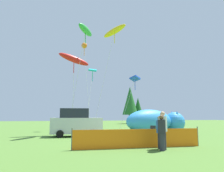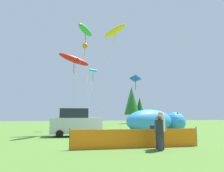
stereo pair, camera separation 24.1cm
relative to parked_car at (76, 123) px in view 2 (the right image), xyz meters
name	(u,v)px [view 2 (the right image)]	position (x,y,z in m)	size (l,w,h in m)	color
ground_plane	(117,141)	(2.36, -3.83, -1.07)	(120.00, 120.00, 0.00)	#4C752D
parked_car	(76,123)	(0.00, 0.00, 0.00)	(4.20, 2.20, 2.23)	#B7BCC1
folding_chair	(151,131)	(5.06, -3.34, -0.53)	(0.70, 0.70, 0.94)	black
inflatable_cat	(156,122)	(7.59, 1.01, -0.04)	(6.71, 3.25, 2.23)	#338CD8
safety_fence	(137,138)	(2.39, -7.30, -0.59)	(6.88, 0.45, 1.05)	orange
spectator_in_grey_shirt	(160,131)	(3.08, -8.48, -0.16)	(0.37, 0.37, 1.68)	#2D2D38
spectator_in_green_shirt	(158,131)	(3.31, -7.88, -0.18)	(0.36, 0.36, 1.64)	#2D2D38
spectator_in_blue_shirt	(161,129)	(3.29, -8.23, -0.06)	(0.40, 0.40, 1.86)	#2D2D38
kite_yellow_hero	(115,31)	(3.95, 2.33, 9.10)	(3.57, 2.63, 10.89)	silver
kite_blue_box	(135,79)	(6.93, 4.40, 4.61)	(3.04, 2.09, 6.11)	silver
kite_teal_diamond	(93,71)	(2.44, 6.03, 5.62)	(1.62, 3.06, 7.10)	silver
kite_orange_flower	(85,46)	(1.72, 7.91, 9.09)	(0.75, 3.23, 10.61)	silver
kite_red_lizard	(74,60)	(-0.08, 2.11, 5.80)	(3.06, 2.35, 7.64)	silver
kite_green_fish	(85,31)	(0.81, 1.15, 8.38)	(2.34, 2.94, 9.86)	silver
horizon_tree_east	(140,108)	(16.50, 26.49, 2.37)	(2.35, 2.35, 5.61)	brown
horizon_tree_west	(132,101)	(14.48, 26.01, 3.78)	(3.31, 3.31, 7.91)	brown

